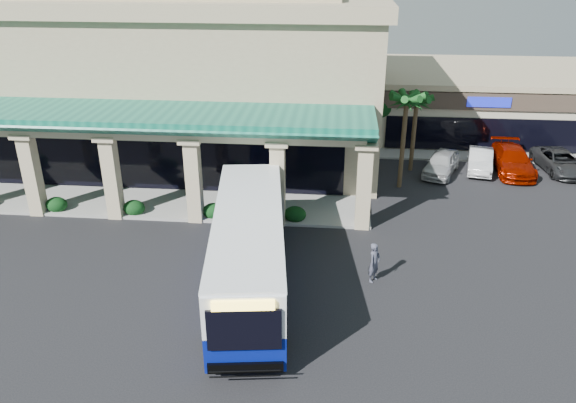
# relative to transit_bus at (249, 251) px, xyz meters

# --- Properties ---
(ground) EXTENTS (110.00, 110.00, 0.00)m
(ground) POSITION_rel_transit_bus_xyz_m (-0.93, 1.00, -1.76)
(ground) COLOR black
(main_building) EXTENTS (30.80, 14.80, 11.35)m
(main_building) POSITION_rel_transit_bus_xyz_m (-8.93, 17.00, 3.92)
(main_building) COLOR tan
(main_building) RESTS_ON ground
(arcade) EXTENTS (30.00, 6.20, 5.70)m
(arcade) POSITION_rel_transit_bus_xyz_m (-8.93, 7.80, 1.09)
(arcade) COLOR #0F5F4D
(arcade) RESTS_ON ground
(strip_mall) EXTENTS (22.50, 12.50, 4.90)m
(strip_mall) POSITION_rel_transit_bus_xyz_m (17.07, 25.00, 0.69)
(strip_mall) COLOR beige
(strip_mall) RESTS_ON ground
(palm_0) EXTENTS (2.40, 2.40, 6.60)m
(palm_0) POSITION_rel_transit_bus_xyz_m (7.57, 12.00, 1.54)
(palm_0) COLOR #103E14
(palm_0) RESTS_ON ground
(palm_1) EXTENTS (2.40, 2.40, 5.80)m
(palm_1) POSITION_rel_transit_bus_xyz_m (8.57, 15.00, 1.14)
(palm_1) COLOR #103E14
(palm_1) RESTS_ON ground
(broadleaf_tree) EXTENTS (2.60, 2.60, 4.81)m
(broadleaf_tree) POSITION_rel_transit_bus_xyz_m (6.57, 20.00, 0.65)
(broadleaf_tree) COLOR black
(broadleaf_tree) RESTS_ON ground
(transit_bus) EXTENTS (4.53, 12.86, 3.52)m
(transit_bus) POSITION_rel_transit_bus_xyz_m (0.00, 0.00, 0.00)
(transit_bus) COLOR navy
(transit_bus) RESTS_ON ground
(pedestrian) EXTENTS (0.74, 0.81, 1.86)m
(pedestrian) POSITION_rel_transit_bus_xyz_m (5.45, 0.92, -0.83)
(pedestrian) COLOR #404252
(pedestrian) RESTS_ON ground
(car_silver) EXTENTS (3.26, 4.76, 1.50)m
(car_silver) POSITION_rel_transit_bus_xyz_m (10.47, 14.48, -1.01)
(car_silver) COLOR silver
(car_silver) RESTS_ON ground
(car_white) EXTENTS (2.34, 4.51, 1.42)m
(car_white) POSITION_rel_transit_bus_xyz_m (13.15, 15.35, -1.05)
(car_white) COLOR silver
(car_white) RESTS_ON ground
(car_red) EXTENTS (2.43, 5.61, 1.61)m
(car_red) POSITION_rel_transit_bus_xyz_m (15.21, 15.34, -0.95)
(car_red) COLOR #851100
(car_red) RESTS_ON ground
(car_gray) EXTENTS (2.85, 5.26, 1.40)m
(car_gray) POSITION_rel_transit_bus_xyz_m (18.39, 15.67, -1.06)
(car_gray) COLOR #2B2C2E
(car_gray) RESTS_ON ground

